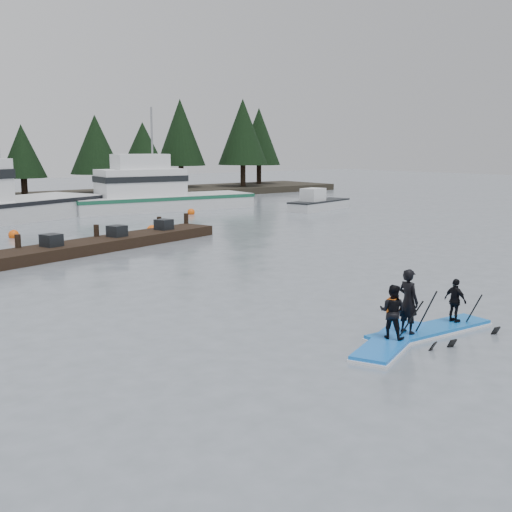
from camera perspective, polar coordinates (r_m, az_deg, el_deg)
ground at (r=16.06m, az=13.33°, el=-6.76°), size 160.00×160.00×0.00m
fishing_boat_medium at (r=46.11m, az=-8.78°, el=4.76°), size 13.38×5.00×7.98m
skiff at (r=45.99m, az=5.65°, el=4.54°), size 5.88×3.06×0.66m
floating_dock at (r=28.53m, az=-14.46°, el=0.88°), size 14.06×5.77×0.47m
buoy_b at (r=33.93m, az=-20.72°, el=1.53°), size 0.51×0.51×0.51m
buoy_d at (r=33.59m, az=-9.21°, el=1.96°), size 0.59×0.59×0.59m
buoy_c at (r=42.88m, az=-5.79°, el=3.71°), size 0.49×0.49×0.49m
paddleboard_solo at (r=15.12m, az=11.99°, el=-6.06°), size 3.44×2.11×1.84m
paddleboard_duo at (r=16.12m, az=15.05°, el=-4.95°), size 3.64×1.26×2.18m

